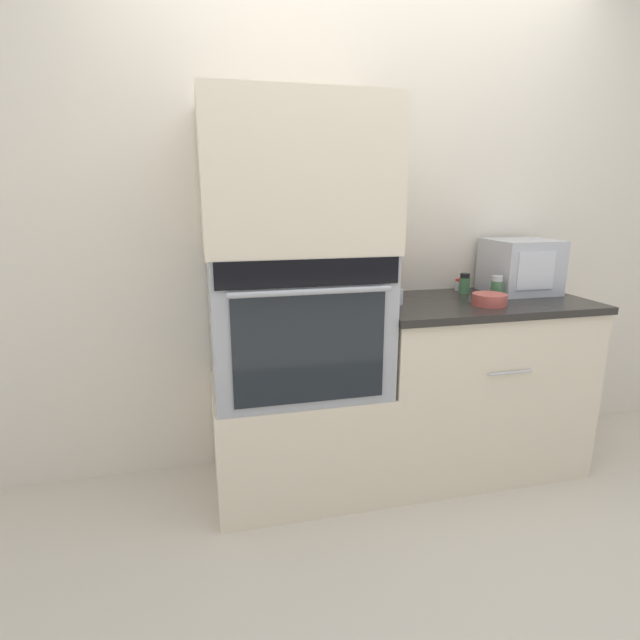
# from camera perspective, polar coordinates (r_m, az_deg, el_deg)

# --- Properties ---
(ground_plane) EXTENTS (12.00, 12.00, 0.00)m
(ground_plane) POSITION_cam_1_polar(r_m,az_deg,el_deg) (2.48, 8.50, -20.44)
(ground_plane) COLOR beige
(wall_back) EXTENTS (8.00, 0.05, 2.50)m
(wall_back) POSITION_cam_1_polar(r_m,az_deg,el_deg) (2.64, 4.28, 10.87)
(wall_back) COLOR beige
(wall_back) RESTS_ON ground_plane
(oven_cabinet_base) EXTENTS (0.79, 0.60, 0.53)m
(oven_cabinet_base) POSITION_cam_1_polar(r_m,az_deg,el_deg) (2.49, -2.62, -13.04)
(oven_cabinet_base) COLOR beige
(oven_cabinet_base) RESTS_ON ground_plane
(wall_oven) EXTENTS (0.76, 0.64, 0.63)m
(wall_oven) POSITION_cam_1_polar(r_m,az_deg,el_deg) (2.28, -2.77, -0.02)
(wall_oven) COLOR #9EA0A5
(wall_oven) RESTS_ON oven_cabinet_base
(oven_cabinet_upper) EXTENTS (0.79, 0.60, 0.63)m
(oven_cabinet_upper) POSITION_cam_1_polar(r_m,az_deg,el_deg) (2.21, -2.99, 15.96)
(oven_cabinet_upper) COLOR beige
(oven_cabinet_upper) RESTS_ON wall_oven
(counter_unit) EXTENTS (1.08, 0.63, 0.89)m
(counter_unit) POSITION_cam_1_polar(r_m,az_deg,el_deg) (2.73, 16.90, -6.93)
(counter_unit) COLOR beige
(counter_unit) RESTS_ON ground_plane
(microwave) EXTENTS (0.33, 0.32, 0.28)m
(microwave) POSITION_cam_1_polar(r_m,az_deg,el_deg) (2.85, 21.90, 5.73)
(microwave) COLOR #B2B5BA
(microwave) RESTS_ON counter_unit
(knife_block) EXTENTS (0.11, 0.14, 0.25)m
(knife_block) POSITION_cam_1_polar(r_m,az_deg,el_deg) (2.58, 7.26, 5.05)
(knife_block) COLOR olive
(knife_block) RESTS_ON counter_unit
(bowl) EXTENTS (0.16, 0.16, 0.05)m
(bowl) POSITION_cam_1_polar(r_m,az_deg,el_deg) (2.49, 18.80, 2.24)
(bowl) COLOR #B24C42
(bowl) RESTS_ON counter_unit
(condiment_jar_near) EXTENTS (0.05, 0.05, 0.07)m
(condiment_jar_near) POSITION_cam_1_polar(r_m,az_deg,el_deg) (2.40, 8.87, 2.63)
(condiment_jar_near) COLOR silver
(condiment_jar_near) RESTS_ON counter_unit
(condiment_jar_mid) EXTENTS (0.06, 0.06, 0.12)m
(condiment_jar_mid) POSITION_cam_1_polar(r_m,az_deg,el_deg) (2.63, 19.53, 3.48)
(condiment_jar_mid) COLOR #427047
(condiment_jar_mid) RESTS_ON counter_unit
(condiment_jar_far) EXTENTS (0.05, 0.05, 0.11)m
(condiment_jar_far) POSITION_cam_1_polar(r_m,az_deg,el_deg) (2.75, 16.18, 4.02)
(condiment_jar_far) COLOR #427047
(condiment_jar_far) RESTS_ON counter_unit
(condiment_jar_back) EXTENTS (0.06, 0.06, 0.06)m
(condiment_jar_back) POSITION_cam_1_polar(r_m,az_deg,el_deg) (2.82, 15.69, 3.92)
(condiment_jar_back) COLOR silver
(condiment_jar_back) RESTS_ON counter_unit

